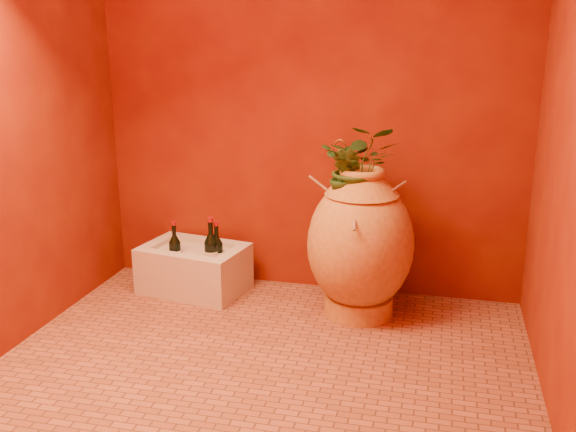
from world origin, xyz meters
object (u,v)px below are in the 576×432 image
(stone_basin, at_px, (194,269))
(wine_bottle_b, at_px, (211,253))
(wine_bottle_c, at_px, (175,252))
(wine_bottle_a, at_px, (217,254))
(wall_tap, at_px, (339,153))
(amphora, at_px, (360,243))

(stone_basin, height_order, wine_bottle_b, wine_bottle_b)
(stone_basin, bearing_deg, wine_bottle_b, -28.08)
(wine_bottle_c, bearing_deg, wine_bottle_b, -1.47)
(wine_bottle_a, xyz_separation_m, wall_tap, (0.68, 0.22, 0.59))
(amphora, height_order, wine_bottle_b, amphora)
(amphora, relative_size, wine_bottle_c, 2.79)
(amphora, xyz_separation_m, wine_bottle_b, (-0.87, 0.02, -0.14))
(wine_bottle_a, distance_m, wall_tap, 0.92)
(wine_bottle_a, bearing_deg, wall_tap, 17.78)
(wall_tap, bearing_deg, wine_bottle_b, -160.88)
(amphora, relative_size, wine_bottle_b, 2.45)
(amphora, distance_m, stone_basin, 1.05)
(wine_bottle_a, height_order, wine_bottle_b, wine_bottle_b)
(wine_bottle_b, bearing_deg, wall_tap, 19.12)
(stone_basin, bearing_deg, wine_bottle_c, -141.24)
(stone_basin, distance_m, wall_tap, 1.12)
(wall_tap, bearing_deg, wine_bottle_a, -162.22)
(stone_basin, height_order, wine_bottle_c, wine_bottle_c)
(amphora, xyz_separation_m, wine_bottle_a, (-0.84, 0.05, -0.15))
(wine_bottle_a, bearing_deg, amphora, -3.42)
(stone_basin, xyz_separation_m, wine_bottle_b, (0.14, -0.08, 0.14))
(amphora, height_order, wine_bottle_c, amphora)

